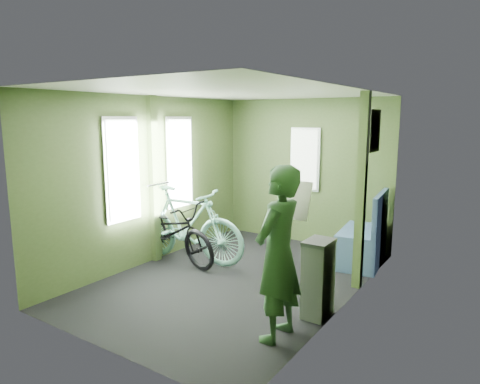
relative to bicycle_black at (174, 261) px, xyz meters
The scene contains 6 objects.
room 1.80m from the bicycle_black, ahead, with size 4.00×4.02×2.31m.
bicycle_black is the anchor object (origin of this frame).
bicycle_mint 0.19m from the bicycle_black, 28.98° to the left, with size 0.51×1.79×1.08m, color #88D6C4.
passenger 2.61m from the bicycle_black, 25.47° to the right, with size 0.39×0.66×1.61m.
waste_box 2.46m from the bicycle_black, 11.10° to the right, with size 0.24×0.33×0.80m, color slate.
bench_seat 2.66m from the bicycle_black, 30.97° to the left, with size 0.65×1.02×1.02m.
Camera 1 is at (2.86, -4.23, 2.01)m, focal length 32.00 mm.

